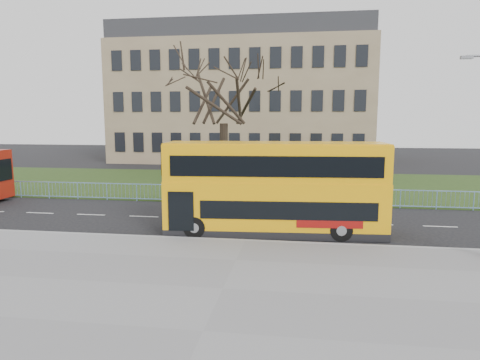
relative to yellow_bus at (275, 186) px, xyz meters
name	(u,v)px	position (x,y,z in m)	size (l,w,h in m)	color
ground	(250,233)	(-1.11, -0.12, -2.19)	(120.00, 120.00, 0.00)	black
pavement	(223,290)	(-1.11, -6.87, -2.13)	(80.00, 10.50, 0.12)	slate
kerb	(245,241)	(-1.11, -1.67, -2.12)	(80.00, 0.20, 0.14)	gray
grass_verge	(272,184)	(-1.11, 14.18, -2.15)	(80.00, 15.40, 0.08)	#203513
guard_railing	(263,196)	(-1.11, 6.48, -1.64)	(40.00, 0.12, 1.10)	#7CA9DE
bare_tree	(224,110)	(-4.11, 9.88, 3.56)	(7.94, 7.94, 11.35)	black
civic_building	(244,104)	(-6.11, 34.88, 4.81)	(30.00, 15.00, 14.00)	#877155
yellow_bus	(275,186)	(0.00, 0.00, 0.00)	(9.87, 2.97, 4.08)	#F9AB0A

